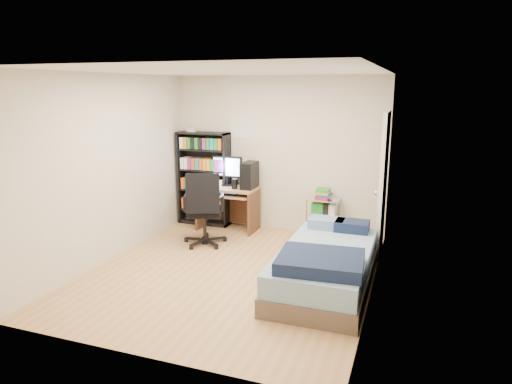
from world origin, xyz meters
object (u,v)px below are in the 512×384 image
at_px(media_shelf, 204,177).
at_px(office_chair, 204,222).
at_px(computer_desk, 234,191).
at_px(bed, 325,266).

distance_m(media_shelf, office_chair, 1.20).
xyz_separation_m(media_shelf, computer_desk, (0.60, -0.12, -0.16)).
xyz_separation_m(media_shelf, office_chair, (0.48, -1.00, -0.46)).
distance_m(media_shelf, computer_desk, 0.64).
bearing_deg(computer_desk, bed, -42.86).
bearing_deg(bed, media_shelf, 143.11).
bearing_deg(media_shelf, bed, -36.89).
bearing_deg(media_shelf, computer_desk, -11.34).
xyz_separation_m(computer_desk, bed, (1.87, -1.73, -0.39)).
relative_size(media_shelf, bed, 0.79).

